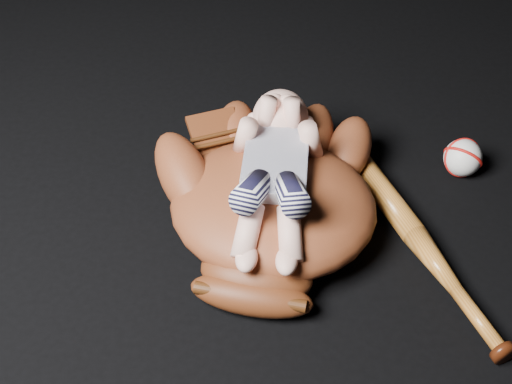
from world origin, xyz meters
The scene contains 4 objects.
baseball_glove centered at (0.04, -0.08, 0.08)m, with size 0.46×0.53×0.16m, color #602914, non-canonical shape.
newborn_baby centered at (0.04, -0.08, 0.14)m, with size 0.18×0.40×0.16m, color #F1B19B, non-canonical shape.
baseball_bat centered at (0.30, -0.16, 0.02)m, with size 0.05×0.50×0.05m, color #A86120, non-canonical shape.
baseball centered at (0.43, 0.05, 0.04)m, with size 0.08×0.08×0.08m, color white.
Camera 1 is at (-0.06, -0.97, 0.98)m, focal length 50.00 mm.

